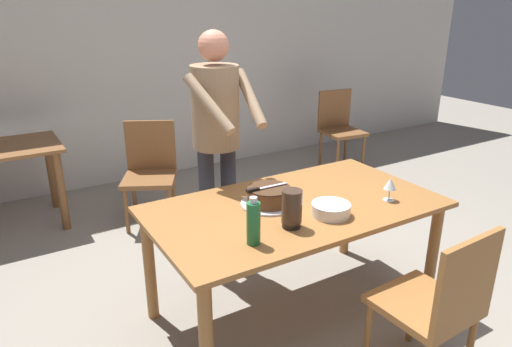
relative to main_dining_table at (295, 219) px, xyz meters
The scene contains 13 objects.
ground_plane 0.65m from the main_dining_table, ahead, with size 14.00×14.00×0.00m, color gray.
back_wall 3.03m from the main_dining_table, 90.00° to the left, with size 10.00×0.12×2.70m, color silver.
main_dining_table is the anchor object (origin of this frame).
cake_on_platter 0.22m from the main_dining_table, 150.23° to the left, with size 0.34×0.34×0.11m.
cake_knife 0.31m from the main_dining_table, 158.98° to the left, with size 0.27×0.03×0.02m.
plate_stack 0.27m from the main_dining_table, 69.19° to the right, with size 0.22×0.22×0.07m.
wine_glass_near 0.61m from the main_dining_table, 24.78° to the right, with size 0.08×0.08×0.14m.
water_bottle 0.58m from the main_dining_table, 148.54° to the right, with size 0.07×0.07×0.25m.
hurricane_lamp 0.36m from the main_dining_table, 129.85° to the right, with size 0.11×0.11×0.21m.
person_cutting_cake 0.83m from the main_dining_table, 103.52° to the left, with size 0.47×0.56×1.72m.
chair_near_side 0.91m from the main_dining_table, 73.38° to the right, with size 0.46×0.46×0.90m.
background_chair_0 1.79m from the main_dining_table, 100.14° to the left, with size 0.59×0.59×0.90m.
background_chair_1 2.97m from the main_dining_table, 44.10° to the left, with size 0.49×0.49×0.90m.
Camera 1 is at (-1.51, -2.05, 1.88)m, focal length 32.70 mm.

